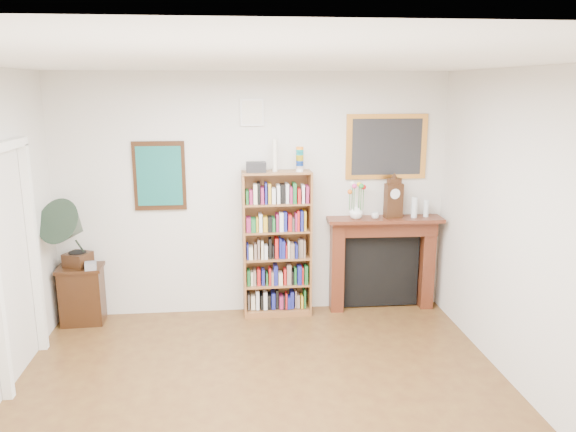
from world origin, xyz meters
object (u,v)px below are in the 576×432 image
object	(u,v)px
fireplace	(382,255)
mantel_clock	(394,199)
bottle_left	(414,207)
bottle_right	(426,208)
side_cabinet	(82,295)
teacup	(375,216)
flower_vase	(356,211)
gramophone	(71,229)
bookshelf	(277,236)
cd_stack	(91,266)

from	to	relation	value
fireplace	mantel_clock	size ratio (longest dim) A/B	2.92
bottle_left	bottle_right	bearing A→B (deg)	9.62
side_cabinet	teacup	bearing A→B (deg)	-2.29
flower_vase	bottle_left	distance (m)	0.69
gramophone	mantel_clock	world-z (taller)	mantel_clock
teacup	bottle_right	distance (m)	0.63
bookshelf	bottle_right	bearing A→B (deg)	-1.28
side_cabinet	gramophone	bearing A→B (deg)	-103.01
side_cabinet	bottle_right	distance (m)	4.08
bottle_left	bottle_right	world-z (taller)	bottle_left
cd_stack	bottle_left	xyz separation A→B (m)	(3.68, 0.13, 0.55)
fireplace	bottle_left	xyz separation A→B (m)	(0.34, -0.07, 0.59)
teacup	side_cabinet	bearing A→B (deg)	-179.90
side_cabinet	bookshelf	bearing A→B (deg)	-1.41
bookshelf	bottle_right	distance (m)	1.78
bottle_left	teacup	bearing A→B (deg)	-177.76
gramophone	bottle_left	bearing A→B (deg)	25.92
bookshelf	cd_stack	distance (m)	2.09
gramophone	bottle_left	xyz separation A→B (m)	(3.84, 0.14, 0.13)
flower_vase	teacup	size ratio (longest dim) A/B	1.76
cd_stack	bottle_right	world-z (taller)	bottle_right
fireplace	mantel_clock	bearing A→B (deg)	-29.77
side_cabinet	bottle_right	xyz separation A→B (m)	(3.97, 0.05, 0.90)
mantel_clock	bottle_left	bearing A→B (deg)	-13.40
bookshelf	gramophone	size ratio (longest dim) A/B	2.40
bookshelf	gramophone	bearing A→B (deg)	-177.83
gramophone	bottle_left	distance (m)	3.85
gramophone	cd_stack	world-z (taller)	gramophone
gramophone	bottle_right	bearing A→B (deg)	26.22
bookshelf	mantel_clock	bearing A→B (deg)	-1.54
mantel_clock	bottle_left	size ratio (longest dim) A/B	1.94
cd_stack	bookshelf	bearing A→B (deg)	4.10
side_cabinet	bottle_left	world-z (taller)	bottle_left
flower_vase	teacup	world-z (taller)	flower_vase
fireplace	mantel_clock	world-z (taller)	mantel_clock
bottle_right	bottle_left	bearing A→B (deg)	-170.38
bottle_right	bookshelf	bearing A→B (deg)	-179.61
fireplace	gramophone	distance (m)	3.54
cd_stack	flower_vase	bearing A→B (deg)	2.82
fireplace	flower_vase	world-z (taller)	flower_vase
side_cabinet	gramophone	world-z (taller)	gramophone
side_cabinet	mantel_clock	bearing A→B (deg)	-1.73
fireplace	cd_stack	world-z (taller)	fireplace
fireplace	flower_vase	size ratio (longest dim) A/B	8.15
cd_stack	bottle_right	xyz separation A→B (m)	(3.83, 0.16, 0.53)
mantel_clock	gramophone	bearing A→B (deg)	172.92
fireplace	bottle_right	bearing A→B (deg)	-3.67
fireplace	bottle_left	distance (m)	0.69
bookshelf	gramophone	xyz separation A→B (m)	(-2.24, -0.15, 0.18)
cd_stack	bottle_left	size ratio (longest dim) A/B	0.50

